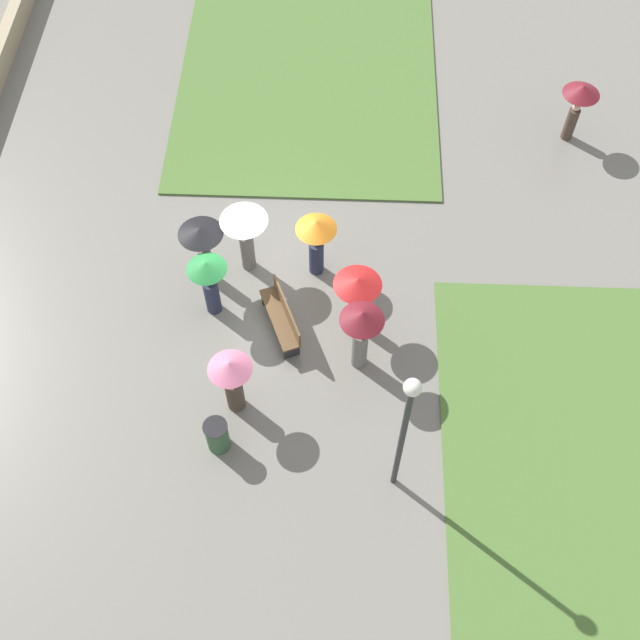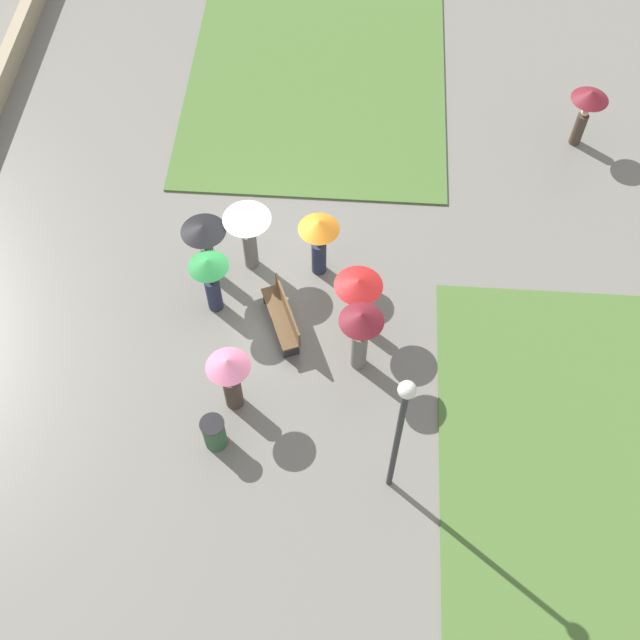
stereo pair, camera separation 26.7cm
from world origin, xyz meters
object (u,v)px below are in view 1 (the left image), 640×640
(crowd_person_orange, at_px, (316,236))
(lone_walker_far_path, at_px, (579,99))
(crowd_person_white, at_px, (245,230))
(park_bench, at_px, (283,316))
(trash_bin, at_px, (217,436))
(lamp_post, at_px, (405,423))
(crowd_person_black, at_px, (202,242))
(crowd_person_green, at_px, (209,278))
(crowd_person_pink, at_px, (232,378))
(crowd_person_maroon, at_px, (361,329))
(crowd_person_red, at_px, (357,290))

(crowd_person_orange, height_order, lone_walker_far_path, crowd_person_orange)
(crowd_person_white, relative_size, crowd_person_orange, 1.03)
(park_bench, relative_size, trash_bin, 1.98)
(lamp_post, xyz_separation_m, crowd_person_white, (-5.39, -3.44, -1.40))
(crowd_person_black, bearing_deg, trash_bin, -156.31)
(trash_bin, height_order, crowd_person_white, crowd_person_white)
(park_bench, relative_size, crowd_person_green, 0.99)
(crowd_person_pink, distance_m, crowd_person_maroon, 2.89)
(crowd_person_pink, xyz_separation_m, crowd_person_black, (-3.39, -0.99, 0.13))
(crowd_person_pink, bearing_deg, park_bench, 20.00)
(lamp_post, bearing_deg, crowd_person_green, -134.68)
(lone_walker_far_path, bearing_deg, crowd_person_black, 1.07)
(park_bench, distance_m, crowd_person_orange, 1.99)
(crowd_person_white, relative_size, crowd_person_green, 1.04)
(crowd_person_pink, bearing_deg, crowd_person_white, 44.58)
(park_bench, xyz_separation_m, lone_walker_far_path, (-6.41, 7.32, 0.86))
(crowd_person_maroon, height_order, lone_walker_far_path, crowd_person_maroon)
(crowd_person_green, bearing_deg, crowd_person_black, 88.30)
(lone_walker_far_path, bearing_deg, crowd_person_red, 20.06)
(crowd_person_red, bearing_deg, crowd_person_pink, 23.63)
(crowd_person_orange, bearing_deg, crowd_person_green, 5.78)
(crowd_person_maroon, bearing_deg, park_bench, 133.02)
(crowd_person_green, bearing_deg, lamp_post, -60.67)
(trash_bin, bearing_deg, crowd_person_red, 138.31)
(crowd_person_black, distance_m, crowd_person_maroon, 4.26)
(crowd_person_orange, xyz_separation_m, crowd_person_maroon, (2.53, 1.05, 0.12))
(crowd_person_pink, relative_size, crowd_person_maroon, 0.91)
(trash_bin, height_order, crowd_person_green, crowd_person_green)
(trash_bin, height_order, lone_walker_far_path, lone_walker_far_path)
(crowd_person_orange, distance_m, lone_walker_far_path, 8.14)
(lamp_post, bearing_deg, park_bench, -145.58)
(lamp_post, xyz_separation_m, lone_walker_far_path, (-10.05, 4.82, -1.42))
(lone_walker_far_path, bearing_deg, crowd_person_maroon, 24.90)
(crowd_person_green, bearing_deg, crowd_person_orange, 11.52)
(lamp_post, height_order, trash_bin, lamp_post)
(crowd_person_orange, bearing_deg, crowd_person_white, -24.14)
(lamp_post, relative_size, crowd_person_maroon, 2.10)
(crowd_person_pink, relative_size, crowd_person_black, 1.00)
(park_bench, height_order, trash_bin, trash_bin)
(trash_bin, relative_size, crowd_person_pink, 0.49)
(lamp_post, bearing_deg, lone_walker_far_path, 154.39)
(crowd_person_pink, distance_m, crowd_person_orange, 4.02)
(crowd_person_white, bearing_deg, lamp_post, -171.14)
(trash_bin, xyz_separation_m, crowd_person_white, (-4.73, 0.23, 0.90))
(trash_bin, bearing_deg, lone_walker_far_path, 137.89)
(park_bench, height_order, crowd_person_white, crowd_person_white)
(crowd_person_red, relative_size, crowd_person_black, 0.95)
(crowd_person_orange, bearing_deg, lamp_post, 86.98)
(crowd_person_white, xyz_separation_m, crowd_person_pink, (3.76, 0.05, -0.15))
(park_bench, height_order, crowd_person_pink, crowd_person_pink)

